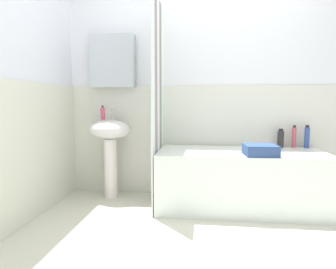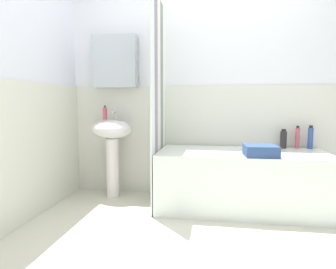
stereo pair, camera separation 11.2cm
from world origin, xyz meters
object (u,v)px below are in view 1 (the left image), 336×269
object	(u,v)px
bathtub	(240,180)
shampoo_bottle	(294,137)
conditioner_bottle	(281,139)
soap_dispenser	(103,113)
sink	(110,141)
lotion_bottle	(307,137)
towel_folded	(260,150)

from	to	relation	value
bathtub	shampoo_bottle	bearing A→B (deg)	27.92
conditioner_bottle	soap_dispenser	bearing A→B (deg)	-177.77
sink	soap_dispenser	xyz separation A→B (m)	(-0.09, 0.05, 0.29)
bathtub	shampoo_bottle	xyz separation A→B (m)	(0.57, 0.30, 0.39)
sink	lotion_bottle	xyz separation A→B (m)	(2.03, 0.11, 0.06)
sink	bathtub	xyz separation A→B (m)	(1.34, -0.17, -0.33)
soap_dispenser	lotion_bottle	world-z (taller)	soap_dispenser
sink	bathtub	size ratio (longest dim) A/B	0.53
sink	conditioner_bottle	distance (m)	1.78
conditioner_bottle	towel_folded	size ratio (longest dim) A/B	0.71
lotion_bottle	soap_dispenser	bearing A→B (deg)	-178.30
lotion_bottle	shampoo_bottle	distance (m)	0.12
soap_dispenser	shampoo_bottle	world-z (taller)	soap_dispenser
bathtub	conditioner_bottle	world-z (taller)	conditioner_bottle
conditioner_bottle	bathtub	bearing A→B (deg)	-146.26
sink	lotion_bottle	world-z (taller)	sink
sink	towel_folded	xyz separation A→B (m)	(1.48, -0.39, -0.01)
sink	towel_folded	size ratio (longest dim) A/B	3.04
bathtub	conditioner_bottle	distance (m)	0.64
soap_dispenser	bathtub	bearing A→B (deg)	-8.57
sink	shampoo_bottle	bearing A→B (deg)	3.97
shampoo_bottle	sink	bearing A→B (deg)	-176.03
bathtub	towel_folded	world-z (taller)	towel_folded
lotion_bottle	sink	bearing A→B (deg)	-176.90
bathtub	conditioner_bottle	xyz separation A→B (m)	(0.43, 0.29, 0.37)
shampoo_bottle	towel_folded	xyz separation A→B (m)	(-0.43, -0.52, -0.06)
bathtub	towel_folded	size ratio (longest dim) A/B	5.74
conditioner_bottle	sink	bearing A→B (deg)	-176.14
soap_dispenser	bathtub	world-z (taller)	soap_dispenser
shampoo_bottle	conditioner_bottle	world-z (taller)	shampoo_bottle
shampoo_bottle	towel_folded	world-z (taller)	shampoo_bottle
soap_dispenser	bathtub	xyz separation A→B (m)	(1.43, -0.22, -0.62)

